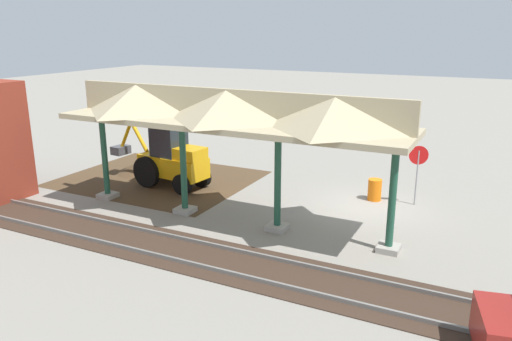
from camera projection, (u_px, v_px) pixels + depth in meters
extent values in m
plane|color=gray|center=(365.00, 207.00, 19.97)|extent=(120.00, 120.00, 0.00)
cube|color=#4C3823|center=(159.00, 179.00, 23.78)|extent=(8.69, 7.00, 0.01)
cube|color=#9E998E|center=(388.00, 248.00, 16.03)|extent=(0.70, 0.70, 0.20)
cylinder|color=#1E4C38|center=(392.00, 198.00, 15.57)|extent=(0.24, 0.24, 3.60)
cube|color=#9E998E|center=(277.00, 227.00, 17.72)|extent=(0.70, 0.70, 0.20)
cylinder|color=#1E4C38|center=(278.00, 182.00, 17.25)|extent=(0.24, 0.24, 3.60)
cube|color=#9E998E|center=(185.00, 210.00, 19.41)|extent=(0.70, 0.70, 0.20)
cylinder|color=#1E4C38|center=(183.00, 168.00, 18.94)|extent=(0.24, 0.24, 3.60)
cube|color=#9E998E|center=(108.00, 195.00, 21.10)|extent=(0.70, 0.70, 0.20)
cylinder|color=#1E4C38|center=(105.00, 157.00, 20.63)|extent=(0.24, 0.24, 3.60)
cube|color=tan|center=(228.00, 123.00, 17.57)|extent=(12.98, 3.20, 0.20)
cube|color=tan|center=(227.00, 105.00, 17.39)|extent=(12.98, 0.20, 1.10)
pyramid|color=tan|center=(335.00, 113.00, 15.71)|extent=(3.53, 3.20, 1.10)
pyramid|color=tan|center=(227.00, 105.00, 17.39)|extent=(3.53, 3.20, 1.10)
pyramid|color=tan|center=(138.00, 98.00, 19.08)|extent=(3.53, 3.20, 1.10)
cube|color=slate|center=(314.00, 267.00, 14.81)|extent=(60.00, 0.08, 0.15)
cube|color=slate|center=(295.00, 289.00, 13.58)|extent=(60.00, 0.08, 0.15)
cube|color=#38281E|center=(305.00, 280.00, 14.21)|extent=(60.00, 2.58, 0.03)
cylinder|color=gray|center=(417.00, 178.00, 19.99)|extent=(0.06, 0.06, 2.26)
cylinder|color=red|center=(419.00, 155.00, 19.73)|extent=(0.72, 0.31, 0.76)
cube|color=orange|center=(173.00, 166.00, 22.38)|extent=(3.33, 1.67, 0.90)
cube|color=#1E262D|center=(169.00, 140.00, 22.17)|extent=(1.43, 1.31, 1.40)
cube|color=orange|center=(190.00, 154.00, 21.65)|extent=(1.27, 1.22, 0.50)
cylinder|color=black|center=(169.00, 165.00, 23.54)|extent=(1.43, 0.46, 1.40)
cylinder|color=black|center=(147.00, 172.00, 22.39)|extent=(1.43, 0.46, 1.40)
cylinder|color=black|center=(202.00, 177.00, 22.47)|extent=(0.93, 0.40, 0.90)
cylinder|color=black|center=(182.00, 184.00, 21.43)|extent=(0.93, 0.40, 0.90)
cylinder|color=orange|center=(139.00, 136.00, 23.16)|extent=(1.08, 0.30, 1.41)
cylinder|color=orange|center=(126.00, 136.00, 23.65)|extent=(1.01, 0.28, 1.56)
cube|color=#47474C|center=(121.00, 150.00, 24.08)|extent=(0.69, 0.86, 0.40)
cone|color=#4C3823|center=(145.00, 172.00, 24.91)|extent=(5.49, 5.49, 1.28)
cylinder|color=black|center=(503.00, 335.00, 11.19)|extent=(0.63, 0.32, 0.60)
cylinder|color=orange|center=(375.00, 190.00, 20.72)|extent=(0.56, 0.56, 0.90)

